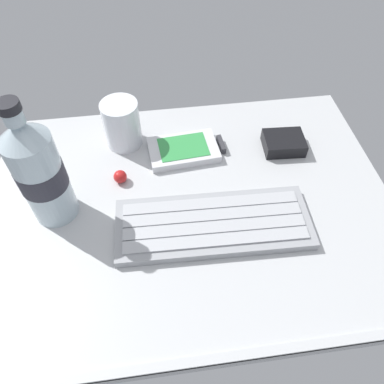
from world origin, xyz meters
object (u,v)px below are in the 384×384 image
at_px(trackball_mouse, 120,177).
at_px(charger_block, 284,143).
at_px(handheld_device, 187,149).
at_px(juice_cup, 122,126).
at_px(keyboard, 213,224).
at_px(water_bottle, 39,172).

bearing_deg(trackball_mouse, charger_block, 7.98).
relative_size(handheld_device, juice_cup, 1.56).
distance_m(keyboard, juice_cup, 0.24).
relative_size(keyboard, trackball_mouse, 13.34).
bearing_deg(charger_block, juice_cup, 169.31).
bearing_deg(handheld_device, water_bottle, -155.21).
xyz_separation_m(juice_cup, water_bottle, (-0.11, -0.14, 0.05)).
bearing_deg(water_bottle, trackball_mouse, 25.73).
bearing_deg(charger_block, keyboard, -135.26).
relative_size(keyboard, water_bottle, 1.41).
bearing_deg(juice_cup, trackball_mouse, -95.50).
height_order(handheld_device, trackball_mouse, trackball_mouse).
xyz_separation_m(water_bottle, trackball_mouse, (0.10, 0.05, -0.08)).
relative_size(handheld_device, trackball_mouse, 6.01).
height_order(water_bottle, trackball_mouse, water_bottle).
height_order(handheld_device, charger_block, charger_block).
relative_size(keyboard, juice_cup, 3.45).
xyz_separation_m(handheld_device, juice_cup, (-0.11, 0.04, 0.03)).
bearing_deg(trackball_mouse, keyboard, -39.00).
bearing_deg(handheld_device, juice_cup, 159.20).
xyz_separation_m(keyboard, handheld_device, (-0.02, 0.16, -0.00)).
relative_size(water_bottle, trackball_mouse, 9.45).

